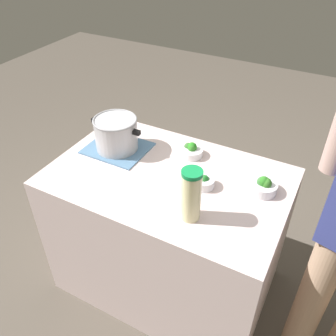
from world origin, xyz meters
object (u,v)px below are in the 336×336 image
cooking_pot (116,133)px  lemonade_pitcher (191,195)px  broccoli_bowl_back (192,151)px  broccoli_bowl_center (263,186)px  broccoli_bowl_front (204,182)px

cooking_pot → lemonade_pitcher: lemonade_pitcher is taller
lemonade_pitcher → broccoli_bowl_back: 0.49m
broccoli_bowl_center → broccoli_bowl_back: bearing=165.1°
cooking_pot → lemonade_pitcher: (0.59, -0.30, 0.03)m
cooking_pot → broccoli_bowl_back: size_ratio=2.50×
lemonade_pitcher → broccoli_bowl_center: 0.41m
broccoli_bowl_front → broccoli_bowl_back: bearing=128.1°
broccoli_bowl_front → broccoli_bowl_back: size_ratio=0.84×
lemonade_pitcher → broccoli_bowl_front: 0.25m
cooking_pot → broccoli_bowl_front: size_ratio=2.96×
cooking_pot → broccoli_bowl_front: (0.56, -0.07, -0.07)m
broccoli_bowl_center → broccoli_bowl_back: broccoli_bowl_center is taller
broccoli_bowl_center → broccoli_bowl_back: size_ratio=1.10×
broccoli_bowl_front → broccoli_bowl_center: size_ratio=0.77×
broccoli_bowl_front → lemonade_pitcher: bearing=-82.2°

